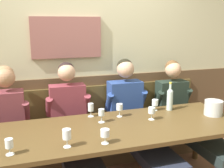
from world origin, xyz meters
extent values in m
cube|color=#C1BA95|center=(0.00, 1.09, 1.40)|extent=(6.80, 0.08, 2.80)
cube|color=#915853|center=(-0.29, 1.03, 1.56)|extent=(0.85, 0.04, 0.50)
cube|color=brown|center=(0.00, 1.04, 0.53)|extent=(6.80, 0.03, 1.06)
cube|color=brown|center=(0.00, 0.81, 0.22)|extent=(2.94, 0.42, 0.44)
cube|color=brown|center=(0.00, 0.81, 0.47)|extent=(2.88, 0.39, 0.05)
cube|color=brown|center=(0.00, 1.00, 0.71)|extent=(2.94, 0.04, 0.45)
cube|color=#523D1F|center=(0.00, 0.06, 0.72)|extent=(2.64, 0.92, 0.04)
cylinder|color=brown|center=(1.25, 0.45, 0.35)|extent=(0.07, 0.07, 0.70)
cube|color=#29303B|center=(-1.01, 0.16, 0.43)|extent=(0.30, 1.21, 0.11)
cube|color=brown|center=(-1.01, 0.81, 0.74)|extent=(0.36, 0.24, 0.51)
sphere|color=#AE7C5A|center=(-1.01, 0.80, 1.16)|extent=(0.22, 0.22, 0.22)
sphere|color=#99704E|center=(-1.01, 0.83, 1.18)|extent=(0.20, 0.20, 0.20)
cylinder|color=brown|center=(-0.82, 0.76, 0.76)|extent=(0.08, 0.20, 0.27)
cube|color=#282A33|center=(-0.34, 0.16, 0.43)|extent=(0.35, 1.22, 0.11)
cube|color=brown|center=(-0.34, 0.81, 0.76)|extent=(0.42, 0.19, 0.53)
sphere|color=tan|center=(-0.34, 0.80, 1.17)|extent=(0.20, 0.20, 0.20)
sphere|color=black|center=(-0.34, 0.83, 1.20)|extent=(0.19, 0.19, 0.19)
cylinder|color=brown|center=(-0.56, 0.77, 0.78)|extent=(0.08, 0.20, 0.27)
cylinder|color=brown|center=(-0.12, 0.77, 0.78)|extent=(0.08, 0.20, 0.27)
cube|color=#262B3D|center=(0.39, 0.16, 0.43)|extent=(0.35, 1.21, 0.11)
cube|color=navy|center=(0.39, 0.81, 0.75)|extent=(0.42, 0.22, 0.53)
sphere|color=tan|center=(0.39, 0.80, 1.17)|extent=(0.22, 0.22, 0.22)
sphere|color=black|center=(0.39, 0.83, 1.20)|extent=(0.20, 0.20, 0.20)
cylinder|color=navy|center=(0.17, 0.77, 0.78)|extent=(0.08, 0.20, 0.27)
cylinder|color=navy|center=(0.62, 0.77, 0.78)|extent=(0.08, 0.20, 0.27)
cube|color=#25302E|center=(1.07, 0.16, 0.43)|extent=(0.34, 1.22, 0.11)
cube|color=#1F2B23|center=(1.07, 0.81, 0.73)|extent=(0.40, 0.21, 0.49)
sphere|color=tan|center=(1.07, 0.80, 1.13)|extent=(0.21, 0.21, 0.21)
sphere|color=brown|center=(1.07, 0.83, 1.16)|extent=(0.19, 0.19, 0.19)
cylinder|color=#1F2B23|center=(0.85, 0.77, 0.75)|extent=(0.08, 0.20, 0.27)
cylinder|color=#1F2B23|center=(1.28, 0.77, 0.75)|extent=(0.08, 0.20, 0.27)
cylinder|color=#BDBEBC|center=(1.16, 0.06, 0.82)|extent=(0.20, 0.20, 0.16)
cylinder|color=#B3C7C1|center=(0.78, 0.37, 0.84)|extent=(0.07, 0.07, 0.20)
sphere|color=#B3C7C1|center=(0.78, 0.37, 0.96)|extent=(0.07, 0.07, 0.07)
cylinder|color=#B3C7C1|center=(0.78, 0.37, 1.01)|extent=(0.03, 0.03, 0.09)
cylinder|color=gold|center=(0.78, 0.37, 1.06)|extent=(0.03, 0.03, 0.02)
cylinder|color=silver|center=(0.44, 0.14, 0.74)|extent=(0.06, 0.06, 0.00)
cylinder|color=silver|center=(0.44, 0.14, 0.78)|extent=(0.01, 0.01, 0.07)
cylinder|color=silver|center=(0.44, 0.14, 0.84)|extent=(0.07, 0.07, 0.06)
cylinder|color=#E0E290|center=(0.44, 0.14, 0.82)|extent=(0.06, 0.06, 0.01)
cylinder|color=silver|center=(-0.14, 0.43, 0.74)|extent=(0.07, 0.07, 0.00)
cylinder|color=silver|center=(-0.14, 0.43, 0.77)|extent=(0.01, 0.01, 0.06)
cylinder|color=silver|center=(-0.14, 0.43, 0.85)|extent=(0.06, 0.06, 0.08)
cylinder|color=silver|center=(-0.50, -0.23, 0.74)|extent=(0.06, 0.06, 0.00)
cylinder|color=silver|center=(-0.50, -0.23, 0.78)|extent=(0.01, 0.01, 0.07)
cylinder|color=silver|center=(-0.50, -0.23, 0.86)|extent=(0.07, 0.07, 0.08)
cylinder|color=silver|center=(0.15, 0.33, 0.74)|extent=(0.06, 0.06, 0.00)
cylinder|color=silver|center=(0.15, 0.33, 0.78)|extent=(0.01, 0.01, 0.07)
cylinder|color=silver|center=(0.15, 0.33, 0.85)|extent=(0.07, 0.07, 0.07)
cylinder|color=#F2D688|center=(0.15, 0.33, 0.83)|extent=(0.06, 0.06, 0.03)
cylinder|color=silver|center=(-0.08, 0.22, 0.74)|extent=(0.07, 0.07, 0.00)
cylinder|color=silver|center=(-0.08, 0.22, 0.78)|extent=(0.01, 0.01, 0.07)
cylinder|color=silver|center=(-0.08, 0.22, 0.85)|extent=(0.06, 0.06, 0.07)
cylinder|color=#E9E17A|center=(-0.08, 0.22, 0.83)|extent=(0.05, 0.05, 0.02)
cylinder|color=silver|center=(0.61, 0.40, 0.74)|extent=(0.06, 0.06, 0.00)
cylinder|color=silver|center=(0.61, 0.40, 0.77)|extent=(0.01, 0.01, 0.06)
cylinder|color=silver|center=(0.61, 0.40, 0.84)|extent=(0.07, 0.07, 0.07)
cylinder|color=#F1DF8B|center=(0.61, 0.40, 0.81)|extent=(0.06, 0.06, 0.02)
cylinder|color=silver|center=(-0.94, -0.23, 0.74)|extent=(0.06, 0.06, 0.00)
cylinder|color=silver|center=(-0.94, -0.23, 0.77)|extent=(0.01, 0.01, 0.06)
cylinder|color=silver|center=(-0.94, -0.23, 0.84)|extent=(0.06, 0.06, 0.07)
cylinder|color=#DED886|center=(-0.94, -0.23, 0.81)|extent=(0.05, 0.05, 0.03)
cylinder|color=silver|center=(-0.18, -0.26, 0.74)|extent=(0.06, 0.06, 0.00)
cylinder|color=silver|center=(-0.18, -0.26, 0.78)|extent=(0.01, 0.01, 0.06)
cylinder|color=silver|center=(-0.18, -0.26, 0.84)|extent=(0.08, 0.08, 0.06)
camera|label=1|loc=(-0.76, -2.27, 1.74)|focal=42.90mm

